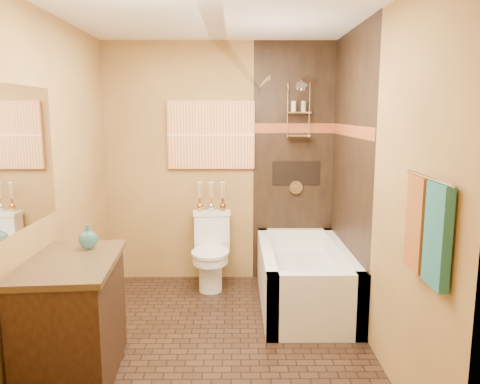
{
  "coord_description": "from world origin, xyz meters",
  "views": [
    {
      "loc": [
        0.17,
        -3.4,
        1.77
      ],
      "look_at": [
        0.2,
        0.4,
        1.13
      ],
      "focal_mm": 35.0,
      "sensor_mm": 36.0,
      "label": 1
    }
  ],
  "objects_px": {
    "vanity": "(73,319)",
    "toilet": "(211,250)",
    "bathtub": "(304,282)",
    "sunset_painting": "(211,135)"
  },
  "relations": [
    {
      "from": "vanity",
      "to": "toilet",
      "type": "bearing_deg",
      "value": 59.11
    },
    {
      "from": "toilet",
      "to": "vanity",
      "type": "xyz_separation_m",
      "value": [
        -0.83,
        -1.67,
        0.03
      ]
    },
    {
      "from": "bathtub",
      "to": "vanity",
      "type": "relative_size",
      "value": 1.53
    },
    {
      "from": "sunset_painting",
      "to": "toilet",
      "type": "xyz_separation_m",
      "value": [
        0.0,
        -0.26,
        -1.16
      ]
    },
    {
      "from": "sunset_painting",
      "to": "vanity",
      "type": "xyz_separation_m",
      "value": [
        -0.83,
        -1.93,
        -1.13
      ]
    },
    {
      "from": "vanity",
      "to": "bathtub",
      "type": "bearing_deg",
      "value": 30.49
    },
    {
      "from": "toilet",
      "to": "vanity",
      "type": "bearing_deg",
      "value": -122.32
    },
    {
      "from": "sunset_painting",
      "to": "vanity",
      "type": "distance_m",
      "value": 2.39
    },
    {
      "from": "sunset_painting",
      "to": "bathtub",
      "type": "relative_size",
      "value": 0.6
    },
    {
      "from": "sunset_painting",
      "to": "bathtub",
      "type": "bearing_deg",
      "value": -39.13
    }
  ]
}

